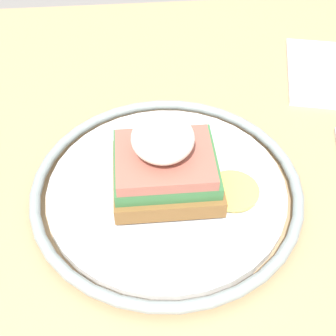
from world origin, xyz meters
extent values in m
cube|color=tan|center=(0.00, 0.00, 0.73)|extent=(0.83, 0.76, 0.03)
cylinder|color=tan|center=(-0.35, -0.32, 0.36)|extent=(0.06, 0.06, 0.71)
cylinder|color=silver|center=(-0.02, -0.01, 0.75)|extent=(0.22, 0.22, 0.01)
torus|color=gray|center=(-0.02, -0.01, 0.75)|extent=(0.25, 0.25, 0.01)
cube|color=brown|center=(-0.02, -0.01, 0.77)|extent=(0.09, 0.09, 0.02)
cube|color=#38703D|center=(-0.02, -0.02, 0.78)|extent=(0.09, 0.08, 0.01)
cube|color=#9E5647|center=(-0.02, -0.01, 0.79)|extent=(0.08, 0.07, 0.01)
ellipsoid|color=white|center=(-0.02, -0.02, 0.81)|extent=(0.05, 0.05, 0.03)
cylinder|color=#E5C656|center=(-0.08, 0.00, 0.76)|extent=(0.05, 0.05, 0.00)
camera|label=1|loc=(0.00, 0.26, 1.07)|focal=50.00mm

